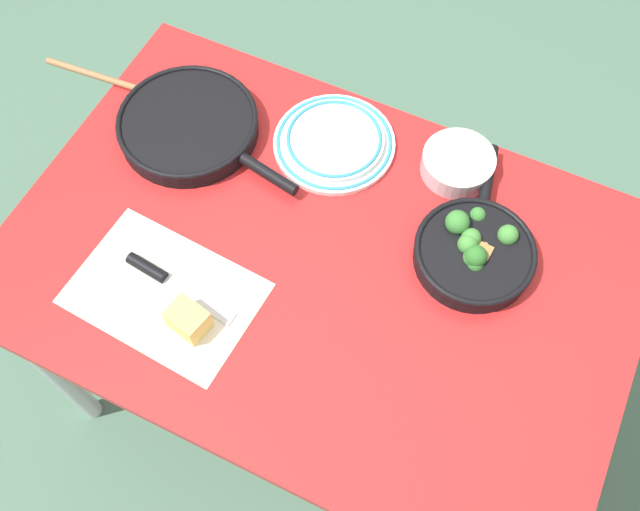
# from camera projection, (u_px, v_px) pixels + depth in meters

# --- Properties ---
(ground_plane) EXTENTS (14.00, 14.00, 0.00)m
(ground_plane) POSITION_uv_depth(u_px,v_px,m) (320.00, 383.00, 2.07)
(ground_plane) COLOR #476B56
(dining_table_red) EXTENTS (1.22, 0.82, 0.77)m
(dining_table_red) POSITION_uv_depth(u_px,v_px,m) (320.00, 281.00, 1.47)
(dining_table_red) COLOR red
(dining_table_red) RESTS_ON ground_plane
(skillet_broccoli) EXTENTS (0.23, 0.37, 0.08)m
(skillet_broccoli) POSITION_uv_depth(u_px,v_px,m) (474.00, 250.00, 1.36)
(skillet_broccoli) COLOR black
(skillet_broccoli) RESTS_ON dining_table_red
(skillet_eggs) EXTENTS (0.43, 0.30, 0.05)m
(skillet_eggs) POSITION_uv_depth(u_px,v_px,m) (189.00, 125.00, 1.51)
(skillet_eggs) COLOR black
(skillet_eggs) RESTS_ON dining_table_red
(wooden_spoon) EXTENTS (0.38, 0.06, 0.02)m
(wooden_spoon) POSITION_uv_depth(u_px,v_px,m) (140.00, 89.00, 1.57)
(wooden_spoon) COLOR #996B42
(wooden_spoon) RESTS_ON dining_table_red
(parchment_sheet) EXTENTS (0.36, 0.26, 0.00)m
(parchment_sheet) POSITION_uv_depth(u_px,v_px,m) (165.00, 293.00, 1.35)
(parchment_sheet) COLOR silver
(parchment_sheet) RESTS_ON dining_table_red
(grater_knife) EXTENTS (0.24, 0.05, 0.02)m
(grater_knife) POSITION_uv_depth(u_px,v_px,m) (165.00, 279.00, 1.36)
(grater_knife) COLOR silver
(grater_knife) RESTS_ON dining_table_red
(cheese_block) EXTENTS (0.08, 0.07, 0.06)m
(cheese_block) POSITION_uv_depth(u_px,v_px,m) (188.00, 320.00, 1.30)
(cheese_block) COLOR #E0C15B
(cheese_block) RESTS_ON dining_table_red
(dinner_plate_stack) EXTENTS (0.26, 0.26, 0.03)m
(dinner_plate_stack) POSITION_uv_depth(u_px,v_px,m) (334.00, 141.00, 1.50)
(dinner_plate_stack) COLOR white
(dinner_plate_stack) RESTS_ON dining_table_red
(prep_bowl_steel) EXTENTS (0.15, 0.15, 0.05)m
(prep_bowl_steel) POSITION_uv_depth(u_px,v_px,m) (458.00, 164.00, 1.46)
(prep_bowl_steel) COLOR #B7B7BC
(prep_bowl_steel) RESTS_ON dining_table_red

